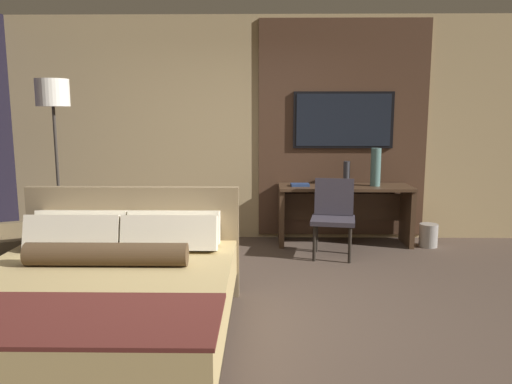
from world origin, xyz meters
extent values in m
plane|color=#4C3D33|center=(0.00, 0.00, 0.00)|extent=(16.00, 16.00, 0.00)
cube|color=tan|center=(0.00, 2.60, 1.40)|extent=(7.20, 0.06, 2.80)
cube|color=#4C3323|center=(1.21, 2.56, 1.40)|extent=(2.11, 0.03, 2.70)
cube|color=#33281E|center=(-0.92, -0.60, 0.11)|extent=(1.75, 1.98, 0.22)
cube|color=tan|center=(-0.92, -0.60, 0.37)|extent=(1.81, 2.04, 0.30)
cube|color=#56231E|center=(-0.92, -1.26, 0.53)|extent=(1.83, 0.71, 0.02)
cube|color=#7F6B4C|center=(-0.92, 0.46, 0.49)|extent=(1.84, 0.08, 0.98)
cube|color=beige|center=(-1.31, 0.32, 0.66)|extent=(0.76, 0.23, 0.31)
cube|color=beige|center=(-0.54, 0.32, 0.66)|extent=(0.76, 0.23, 0.31)
cube|color=beige|center=(-1.31, 0.11, 0.66)|extent=(0.76, 0.25, 0.32)
cube|color=beige|center=(-0.54, 0.11, 0.66)|extent=(0.76, 0.25, 0.32)
cylinder|color=#4C3823|center=(-0.92, -0.30, 0.60)|extent=(1.18, 0.17, 0.17)
cube|color=#422D1E|center=(1.21, 2.26, 0.71)|extent=(1.61, 0.55, 0.03)
cube|color=#422D1E|center=(0.43, 2.26, 0.35)|extent=(0.06, 0.49, 0.69)
cube|color=#422D1E|center=(1.99, 2.26, 0.35)|extent=(0.06, 0.49, 0.69)
cube|color=#422D1E|center=(1.21, 2.51, 0.42)|extent=(1.49, 0.02, 0.35)
cube|color=black|center=(1.21, 2.52, 1.52)|extent=(1.25, 0.04, 0.70)
cube|color=black|center=(1.21, 2.50, 1.52)|extent=(1.17, 0.01, 0.65)
cube|color=#38333D|center=(0.99, 1.67, 0.43)|extent=(0.55, 0.53, 0.05)
cube|color=#38333D|center=(1.03, 1.86, 0.66)|extent=(0.45, 0.18, 0.42)
cylinder|color=black|center=(0.77, 1.52, 0.20)|extent=(0.04, 0.04, 0.40)
cylinder|color=black|center=(1.15, 1.46, 0.20)|extent=(0.04, 0.04, 0.40)
cylinder|color=black|center=(0.83, 1.88, 0.20)|extent=(0.04, 0.04, 0.40)
cylinder|color=black|center=(1.21, 1.82, 0.20)|extent=(0.04, 0.04, 0.40)
cube|color=brown|center=(-2.03, 0.78, 0.19)|extent=(1.05, 0.97, 0.39)
cube|color=brown|center=(-1.87, 0.42, 0.26)|extent=(0.81, 0.44, 0.53)
cube|color=brown|center=(-2.19, 1.13, 0.26)|extent=(0.81, 0.44, 0.53)
cylinder|color=#282623|center=(-1.97, 1.44, 0.01)|extent=(0.28, 0.28, 0.03)
cylinder|color=#332D28|center=(-1.97, 1.44, 0.86)|extent=(0.03, 0.03, 1.72)
cylinder|color=silver|center=(-1.97, 1.44, 1.82)|extent=(0.34, 0.34, 0.28)
cylinder|color=#4C706B|center=(1.58, 2.26, 0.96)|extent=(0.12, 0.12, 0.46)
cylinder|color=#333338|center=(1.24, 2.32, 0.88)|extent=(0.08, 0.08, 0.29)
cube|color=navy|center=(0.66, 2.23, 0.74)|extent=(0.23, 0.16, 0.03)
cylinder|color=gray|center=(2.22, 2.14, 0.14)|extent=(0.22, 0.22, 0.28)
camera|label=1|loc=(0.21, -3.77, 1.63)|focal=35.00mm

